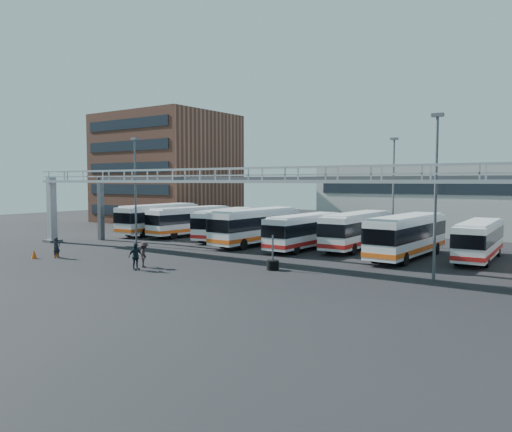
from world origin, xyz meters
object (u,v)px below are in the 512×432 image
Objects in this scene: cone_right at (57,253)px; pedestrian_c at (144,255)px; bus_1 at (190,220)px; bus_2 at (226,223)px; bus_7 at (479,239)px; light_pole_left at (135,185)px; bus_6 at (407,235)px; bus_0 at (159,218)px; tire_stack at (273,264)px; light_pole_mid at (436,188)px; pedestrian_d at (135,256)px; cone_left at (34,254)px; bus_3 at (256,225)px; bus_4 at (305,230)px; bus_5 at (357,229)px; light_pole_back at (393,185)px; pedestrian_a at (57,248)px.

pedestrian_c is at bearing 4.94° from cone_right.
bus_2 is (5.46, -0.46, -0.02)m from bus_1.
bus_1 reaches higher than bus_7.
bus_7 is 5.62× the size of pedestrian_c.
bus_6 is at bearing 16.08° from light_pole_left.
bus_0 is 26.41m from tire_stack.
pedestrian_c is (-18.28, -6.86, -4.83)m from light_pole_mid.
light_pole_left is 10.37m from bus_2.
bus_6 reaches higher than cone_right.
cone_left is at bearing 103.30° from pedestrian_d.
light_pole_mid is 20.78m from bus_3.
light_pole_left is 5.42× the size of pedestrian_d.
light_pole_mid is 14.08× the size of cone_left.
light_pole_mid reaches higher than cone_right.
bus_4 is 1.02× the size of bus_7.
bus_6 is (-4.25, 7.85, -3.83)m from light_pole_mid.
bus_6 is (29.45, -1.59, -0.01)m from bus_0.
bus_0 is 23.50m from pedestrian_d.
bus_5 is 6.07× the size of pedestrian_c.
bus_2 reaches higher than pedestrian_d.
cone_right is (-18.01, -18.18, -1.51)m from bus_5.
bus_1 is 0.94× the size of bus_3.
cone_left is (-10.48, -1.19, -0.58)m from pedestrian_d.
bus_5 is 6.00m from bus_6.
light_pole_back is at bearing 8.63° from bus_0.
light_pole_mid reaches higher than bus_4.
bus_2 is 18.73m from pedestrian_d.
light_pole_left is 0.94× the size of bus_1.
pedestrian_c is 2.49× the size of cone_left.
bus_0 is 6.10× the size of pedestrian_d.
tire_stack is at bearing -71.67° from bus_4.
pedestrian_d reaches higher than cone_right.
pedestrian_c is at bearing -84.90° from pedestrian_a.
light_pole_mid is 29.19m from cone_right.
bus_2 is at bearing -1.90° from bus_0.
cone_left is (-10.14, -2.30, -0.54)m from pedestrian_c.
bus_7 is at bearing 4.74° from bus_1.
light_pole_mid is 15.58× the size of cone_right.
bus_4 is (5.36, -0.08, -0.19)m from bus_3.
bus_6 is at bearing 118.43° from light_pole_mid.
bus_3 reaches higher than bus_4.
light_pole_mid is at bearing -2.05° from light_pole_left.
bus_5 is (14.40, 0.79, 0.06)m from bus_2.
light_pole_mid reaches higher than bus_0.
bus_2 reaches higher than cone_left.
light_pole_back is at bearing 82.87° from tire_stack.
bus_3 is at bearing 179.84° from bus_4.
pedestrian_d is (-18.56, -17.97, -0.74)m from bus_7.
bus_4 is at bearing -145.77° from bus_5.
pedestrian_c is (0.55, -14.75, -1.02)m from bus_3.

